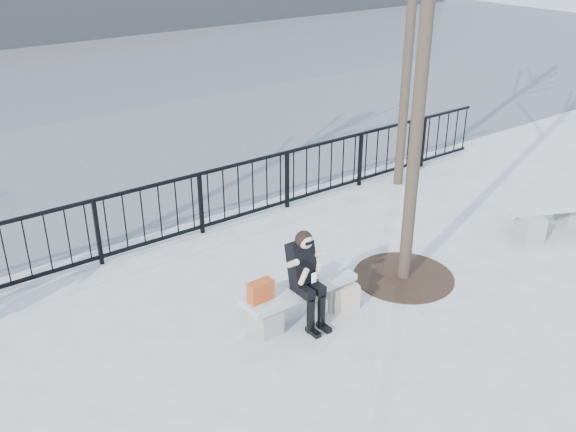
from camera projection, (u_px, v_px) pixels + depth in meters
ground at (299, 317)px, 8.71m from camera, size 120.00×120.00×0.00m
street_surface at (3, 92)px, 19.62m from camera, size 60.00×23.00×0.01m
railing at (190, 206)px, 10.66m from camera, size 14.00×0.06×1.10m
tree_grate at (403, 277)px, 9.65m from camera, size 1.50×1.50×0.02m
bench_main at (299, 298)px, 8.58m from camera, size 1.65×0.46×0.49m
bench_second at (552, 213)px, 10.94m from camera, size 1.80×0.50×0.54m
seated_woman at (307, 279)px, 8.31m from camera, size 0.50×0.64×1.34m
handbag at (261, 291)px, 8.13m from camera, size 0.33×0.16×0.27m
shopping_bag at (346, 298)px, 8.80m from camera, size 0.40×0.24×0.36m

